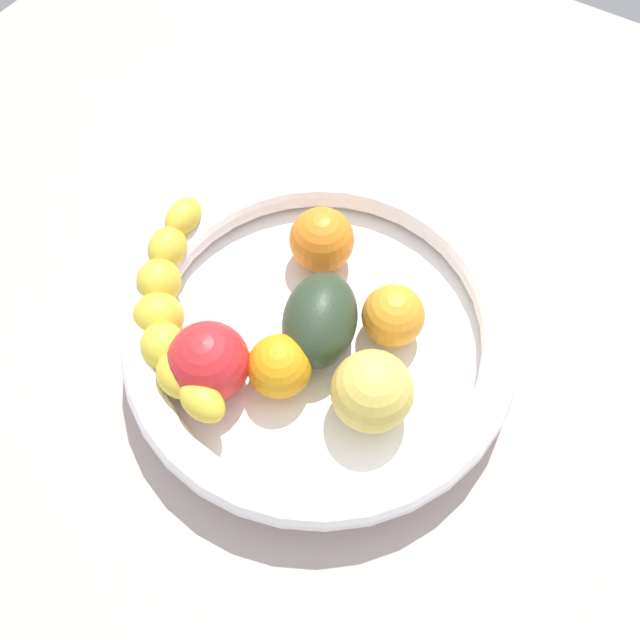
{
  "coord_description": "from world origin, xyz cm",
  "views": [
    {
      "loc": [
        14.14,
        -22.19,
        54.61
      ],
      "look_at": [
        0.0,
        0.0,
        8.02
      ],
      "focal_mm": 35.98,
      "sensor_mm": 36.0,
      "label": 1
    }
  ],
  "objects_px": {
    "orange_front": "(280,366)",
    "banana_draped_left": "(169,311)",
    "avocado_dark": "(325,319)",
    "apple_yellow": "(372,391)",
    "fruit_bowl": "(320,333)",
    "tomato_red": "(209,362)",
    "orange_mid_left": "(322,240)",
    "orange_mid_right": "(393,316)"
  },
  "relations": [
    {
      "from": "apple_yellow",
      "to": "orange_mid_right",
      "type": "bearing_deg",
      "value": 106.12
    },
    {
      "from": "orange_front",
      "to": "avocado_dark",
      "type": "relative_size",
      "value": 0.61
    },
    {
      "from": "apple_yellow",
      "to": "avocado_dark",
      "type": "bearing_deg",
      "value": 151.48
    },
    {
      "from": "tomato_red",
      "to": "avocado_dark",
      "type": "bearing_deg",
      "value": 56.38
    },
    {
      "from": "orange_mid_right",
      "to": "avocado_dark",
      "type": "bearing_deg",
      "value": -142.5
    },
    {
      "from": "orange_front",
      "to": "orange_mid_right",
      "type": "distance_m",
      "value": 0.11
    },
    {
      "from": "orange_mid_left",
      "to": "avocado_dark",
      "type": "height_order",
      "value": "avocado_dark"
    },
    {
      "from": "fruit_bowl",
      "to": "avocado_dark",
      "type": "xyz_separation_m",
      "value": [
        0.0,
        0.0,
        0.02
      ]
    },
    {
      "from": "orange_front",
      "to": "tomato_red",
      "type": "xyz_separation_m",
      "value": [
        -0.05,
        -0.03,
        0.01
      ]
    },
    {
      "from": "avocado_dark",
      "to": "orange_front",
      "type": "bearing_deg",
      "value": -98.5
    },
    {
      "from": "fruit_bowl",
      "to": "orange_mid_right",
      "type": "xyz_separation_m",
      "value": [
        0.05,
        0.04,
        0.02
      ]
    },
    {
      "from": "orange_front",
      "to": "avocado_dark",
      "type": "distance_m",
      "value": 0.06
    },
    {
      "from": "banana_draped_left",
      "to": "avocado_dark",
      "type": "height_order",
      "value": "avocado_dark"
    },
    {
      "from": "banana_draped_left",
      "to": "orange_front",
      "type": "relative_size",
      "value": 3.23
    },
    {
      "from": "orange_mid_left",
      "to": "orange_mid_right",
      "type": "xyz_separation_m",
      "value": [
        0.09,
        -0.03,
        -0.0
      ]
    },
    {
      "from": "orange_front",
      "to": "tomato_red",
      "type": "bearing_deg",
      "value": -148.33
    },
    {
      "from": "fruit_bowl",
      "to": "avocado_dark",
      "type": "bearing_deg",
      "value": 44.36
    },
    {
      "from": "orange_mid_left",
      "to": "tomato_red",
      "type": "height_order",
      "value": "tomato_red"
    },
    {
      "from": "orange_mid_left",
      "to": "apple_yellow",
      "type": "relative_size",
      "value": 0.89
    },
    {
      "from": "fruit_bowl",
      "to": "banana_draped_left",
      "type": "bearing_deg",
      "value": -151.86
    },
    {
      "from": "avocado_dark",
      "to": "tomato_red",
      "type": "bearing_deg",
      "value": -123.62
    },
    {
      "from": "apple_yellow",
      "to": "avocado_dark",
      "type": "distance_m",
      "value": 0.08
    },
    {
      "from": "fruit_bowl",
      "to": "tomato_red",
      "type": "relative_size",
      "value": 5.06
    },
    {
      "from": "orange_front",
      "to": "apple_yellow",
      "type": "bearing_deg",
      "value": 14.05
    },
    {
      "from": "orange_front",
      "to": "avocado_dark",
      "type": "height_order",
      "value": "avocado_dark"
    },
    {
      "from": "banana_draped_left",
      "to": "orange_mid_left",
      "type": "distance_m",
      "value": 0.15
    },
    {
      "from": "fruit_bowl",
      "to": "tomato_red",
      "type": "distance_m",
      "value": 0.1
    },
    {
      "from": "banana_draped_left",
      "to": "orange_front",
      "type": "height_order",
      "value": "orange_front"
    },
    {
      "from": "apple_yellow",
      "to": "tomato_red",
      "type": "distance_m",
      "value": 0.13
    },
    {
      "from": "orange_front",
      "to": "banana_draped_left",
      "type": "bearing_deg",
      "value": -175.76
    },
    {
      "from": "avocado_dark",
      "to": "tomato_red",
      "type": "distance_m",
      "value": 0.1
    },
    {
      "from": "banana_draped_left",
      "to": "avocado_dark",
      "type": "relative_size",
      "value": 1.96
    },
    {
      "from": "banana_draped_left",
      "to": "orange_mid_left",
      "type": "xyz_separation_m",
      "value": [
        0.07,
        0.13,
        0.0
      ]
    },
    {
      "from": "banana_draped_left",
      "to": "avocado_dark",
      "type": "bearing_deg",
      "value": 28.62
    },
    {
      "from": "banana_draped_left",
      "to": "orange_mid_right",
      "type": "distance_m",
      "value": 0.19
    },
    {
      "from": "fruit_bowl",
      "to": "avocado_dark",
      "type": "distance_m",
      "value": 0.02
    },
    {
      "from": "banana_draped_left",
      "to": "apple_yellow",
      "type": "relative_size",
      "value": 2.6
    },
    {
      "from": "apple_yellow",
      "to": "banana_draped_left",
      "type": "bearing_deg",
      "value": -171.66
    },
    {
      "from": "orange_mid_left",
      "to": "apple_yellow",
      "type": "distance_m",
      "value": 0.15
    },
    {
      "from": "fruit_bowl",
      "to": "apple_yellow",
      "type": "distance_m",
      "value": 0.08
    },
    {
      "from": "orange_front",
      "to": "tomato_red",
      "type": "distance_m",
      "value": 0.06
    },
    {
      "from": "banana_draped_left",
      "to": "tomato_red",
      "type": "xyz_separation_m",
      "value": [
        0.06,
        -0.02,
        0.0
      ]
    }
  ]
}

